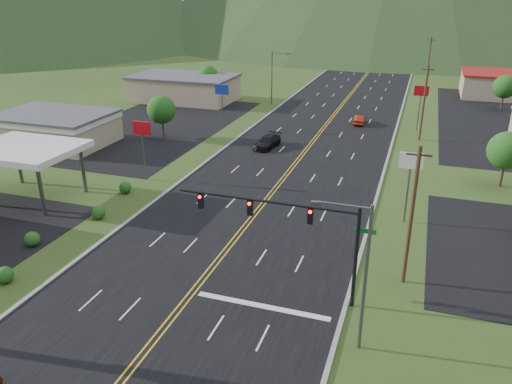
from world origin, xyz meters
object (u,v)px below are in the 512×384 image
(traffic_signal, at_px, (294,223))
(streetlight_west, at_px, (274,74))
(gas_canopy, at_px, (24,151))
(car_dark_mid, at_px, (267,142))
(streetlight_east, at_px, (360,269))
(car_red_far, at_px, (360,120))

(traffic_signal, bearing_deg, streetlight_west, 107.97)
(gas_canopy, bearing_deg, car_dark_mid, 53.66)
(traffic_signal, height_order, streetlight_east, streetlight_east)
(streetlight_east, relative_size, streetlight_west, 1.00)
(gas_canopy, bearing_deg, streetlight_west, 77.87)
(streetlight_west, bearing_deg, car_dark_mid, -74.97)
(streetlight_east, bearing_deg, car_dark_mid, 114.73)
(streetlight_west, distance_m, car_dark_mid, 26.15)
(car_red_far, bearing_deg, streetlight_east, 97.43)
(car_red_far, bearing_deg, traffic_signal, 92.35)
(gas_canopy, xyz_separation_m, car_red_far, (26.70, 38.85, -4.20))
(streetlight_west, bearing_deg, streetlight_east, -69.14)
(gas_canopy, bearing_deg, traffic_signal, -15.70)
(car_red_far, bearing_deg, car_dark_mid, 58.52)
(streetlight_west, height_order, gas_canopy, streetlight_west)
(streetlight_east, distance_m, car_red_far, 51.46)
(car_red_far, bearing_deg, streetlight_west, -29.02)
(streetlight_east, relative_size, car_dark_mid, 1.75)
(traffic_signal, relative_size, streetlight_west, 1.46)
(traffic_signal, xyz_separation_m, streetlight_east, (4.70, -4.00, -0.15))
(traffic_signal, height_order, gas_canopy, traffic_signal)
(car_dark_mid, bearing_deg, traffic_signal, -62.12)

